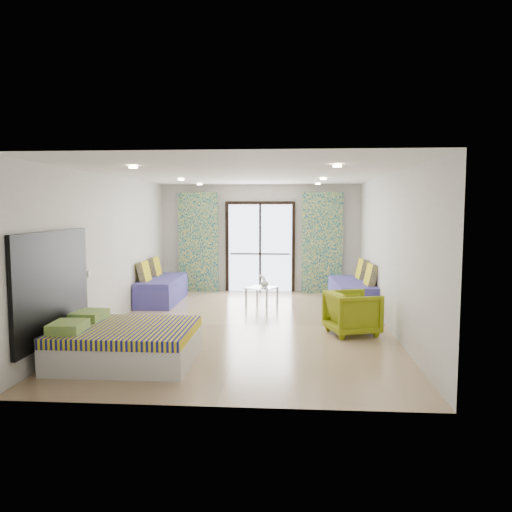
# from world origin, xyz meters

# --- Properties ---
(floor) EXTENTS (5.00, 7.50, 0.01)m
(floor) POSITION_xyz_m (0.00, 0.00, 0.00)
(floor) COLOR #A28360
(floor) RESTS_ON ground
(ceiling) EXTENTS (5.00, 7.50, 0.01)m
(ceiling) POSITION_xyz_m (0.00, 0.00, 2.70)
(ceiling) COLOR silver
(ceiling) RESTS_ON ground
(wall_back) EXTENTS (5.00, 0.01, 2.70)m
(wall_back) POSITION_xyz_m (0.00, 3.75, 1.35)
(wall_back) COLOR silver
(wall_back) RESTS_ON ground
(wall_front) EXTENTS (5.00, 0.01, 2.70)m
(wall_front) POSITION_xyz_m (0.00, -3.75, 1.35)
(wall_front) COLOR silver
(wall_front) RESTS_ON ground
(wall_left) EXTENTS (0.01, 7.50, 2.70)m
(wall_left) POSITION_xyz_m (-2.50, 0.00, 1.35)
(wall_left) COLOR silver
(wall_left) RESTS_ON ground
(wall_right) EXTENTS (0.01, 7.50, 2.70)m
(wall_right) POSITION_xyz_m (2.50, 0.00, 1.35)
(wall_right) COLOR silver
(wall_right) RESTS_ON ground
(balcony_door) EXTENTS (1.76, 0.08, 2.28)m
(balcony_door) POSITION_xyz_m (0.00, 3.72, 1.26)
(balcony_door) COLOR black
(balcony_door) RESTS_ON floor
(balcony_rail) EXTENTS (1.52, 0.03, 0.04)m
(balcony_rail) POSITION_xyz_m (0.00, 3.73, 0.95)
(balcony_rail) COLOR #595451
(balcony_rail) RESTS_ON balcony_door
(curtain_left) EXTENTS (1.00, 0.10, 2.50)m
(curtain_left) POSITION_xyz_m (-1.55, 3.57, 1.25)
(curtain_left) COLOR silver
(curtain_left) RESTS_ON floor
(curtain_right) EXTENTS (1.00, 0.10, 2.50)m
(curtain_right) POSITION_xyz_m (1.55, 3.57, 1.25)
(curtain_right) COLOR silver
(curtain_right) RESTS_ON floor
(downlight_a) EXTENTS (0.12, 0.12, 0.02)m
(downlight_a) POSITION_xyz_m (-1.40, -2.00, 2.67)
(downlight_a) COLOR #FFE0B2
(downlight_a) RESTS_ON ceiling
(downlight_b) EXTENTS (0.12, 0.12, 0.02)m
(downlight_b) POSITION_xyz_m (1.40, -2.00, 2.67)
(downlight_b) COLOR #FFE0B2
(downlight_b) RESTS_ON ceiling
(downlight_c) EXTENTS (0.12, 0.12, 0.02)m
(downlight_c) POSITION_xyz_m (-1.40, 1.00, 2.67)
(downlight_c) COLOR #FFE0B2
(downlight_c) RESTS_ON ceiling
(downlight_d) EXTENTS (0.12, 0.12, 0.02)m
(downlight_d) POSITION_xyz_m (1.40, 1.00, 2.67)
(downlight_d) COLOR #FFE0B2
(downlight_d) RESTS_ON ceiling
(downlight_e) EXTENTS (0.12, 0.12, 0.02)m
(downlight_e) POSITION_xyz_m (-1.40, 3.00, 2.67)
(downlight_e) COLOR #FFE0B2
(downlight_e) RESTS_ON ceiling
(downlight_f) EXTENTS (0.12, 0.12, 0.02)m
(downlight_f) POSITION_xyz_m (1.40, 3.00, 2.67)
(downlight_f) COLOR #FFE0B2
(downlight_f) RESTS_ON ceiling
(headboard) EXTENTS (0.06, 2.10, 1.50)m
(headboard) POSITION_xyz_m (-2.46, -2.30, 1.05)
(headboard) COLOR black
(headboard) RESTS_ON floor
(switch_plate) EXTENTS (0.02, 0.10, 0.10)m
(switch_plate) POSITION_xyz_m (-2.47, -1.05, 1.05)
(switch_plate) COLOR silver
(switch_plate) RESTS_ON wall_left
(bed) EXTENTS (1.83, 1.49, 0.63)m
(bed) POSITION_xyz_m (-1.47, -2.30, 0.26)
(bed) COLOR silver
(bed) RESTS_ON floor
(daybed_left) EXTENTS (0.80, 1.99, 0.98)m
(daybed_left) POSITION_xyz_m (-2.12, 2.05, 0.30)
(daybed_left) COLOR #413C91
(daybed_left) RESTS_ON floor
(daybed_right) EXTENTS (0.89, 2.05, 0.99)m
(daybed_right) POSITION_xyz_m (2.12, 1.76, 0.31)
(daybed_right) COLOR #413C91
(daybed_right) RESTS_ON floor
(coffee_table) EXTENTS (0.77, 0.77, 0.67)m
(coffee_table) POSITION_xyz_m (0.15, 1.93, 0.34)
(coffee_table) COLOR silver
(coffee_table) RESTS_ON floor
(vase) EXTENTS (0.22, 0.23, 0.18)m
(vase) POSITION_xyz_m (0.21, 1.99, 0.47)
(vase) COLOR white
(vase) RESTS_ON coffee_table
(armchair) EXTENTS (0.92, 0.96, 0.80)m
(armchair) POSITION_xyz_m (1.82, -0.54, 0.40)
(armchair) COLOR olive
(armchair) RESTS_ON floor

